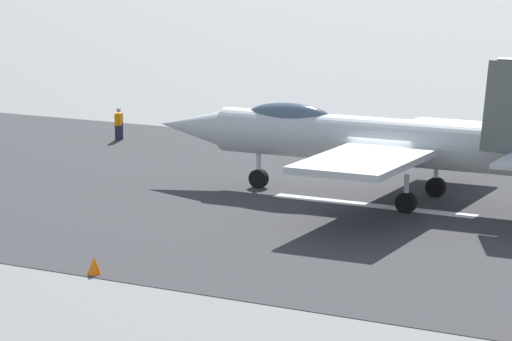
% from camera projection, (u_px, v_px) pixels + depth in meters
% --- Properties ---
extents(ground_plane, '(400.00, 400.00, 0.00)m').
position_uv_depth(ground_plane, '(376.00, 206.00, 45.52)').
color(ground_plane, slate).
extents(runway_strip, '(240.00, 26.00, 0.02)m').
position_uv_depth(runway_strip, '(376.00, 206.00, 45.51)').
color(runway_strip, '#343436').
rests_on(runway_strip, ground).
extents(fighter_jet, '(17.45, 13.25, 5.55)m').
position_uv_depth(fighter_jet, '(379.00, 139.00, 46.17)').
color(fighter_jet, '#B1B4B7').
rests_on(fighter_jet, ground).
extents(crew_person, '(0.38, 0.68, 1.60)m').
position_uv_depth(crew_person, '(119.00, 124.00, 60.45)').
color(crew_person, '#1E2338').
rests_on(crew_person, ground).
extents(marker_cone_mid, '(0.44, 0.44, 0.55)m').
position_uv_depth(marker_cone_mid, '(94.00, 265.00, 36.20)').
color(marker_cone_mid, orange).
rests_on(marker_cone_mid, ground).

